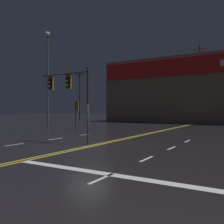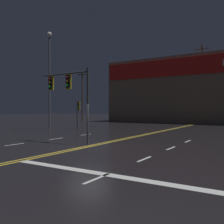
% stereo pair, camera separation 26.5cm
% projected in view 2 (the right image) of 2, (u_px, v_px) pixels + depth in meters
% --- Properties ---
extents(ground_plane, '(200.00, 200.00, 0.00)m').
position_uv_depth(ground_plane, '(89.00, 146.00, 14.66)').
color(ground_plane, black).
extents(road_markings, '(12.98, 60.00, 0.01)m').
position_uv_depth(road_markings, '(91.00, 149.00, 13.54)').
color(road_markings, gold).
rests_on(road_markings, ground).
extents(traffic_signal_median, '(3.99, 0.36, 4.78)m').
position_uv_depth(traffic_signal_median, '(67.00, 87.00, 16.33)').
color(traffic_signal_median, '#38383D').
rests_on(traffic_signal_median, ground).
extents(traffic_signal_corner_northwest, '(0.42, 0.36, 3.10)m').
position_uv_depth(traffic_signal_corner_northwest, '(78.00, 109.00, 27.47)').
color(traffic_signal_corner_northwest, '#38383D').
rests_on(traffic_signal_corner_northwest, ground).
extents(streetlight_median_approach, '(0.56, 0.56, 11.14)m').
position_uv_depth(streetlight_median_approach, '(49.00, 68.00, 28.78)').
color(streetlight_median_approach, '#59595E').
rests_on(streetlight_median_approach, ground).
extents(building_backdrop, '(30.72, 10.23, 10.67)m').
position_uv_depth(building_backdrop, '(203.00, 91.00, 41.50)').
color(building_backdrop, '#7A6651').
rests_on(building_backdrop, ground).
extents(utility_pole_row, '(45.03, 0.26, 11.93)m').
position_uv_depth(utility_pole_row, '(193.00, 89.00, 38.29)').
color(utility_pole_row, '#4C3828').
rests_on(utility_pole_row, ground).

